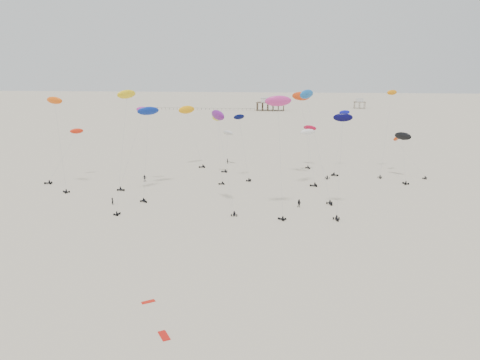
# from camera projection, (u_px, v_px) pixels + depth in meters

# --- Properties ---
(ground_plane) EXTENTS (900.00, 900.00, 0.00)m
(ground_plane) POSITION_uv_depth(u_px,v_px,m) (271.00, 139.00, 210.67)
(ground_plane) COLOR beige
(pavilion_main) EXTENTS (21.00, 13.00, 9.80)m
(pavilion_main) POSITION_uv_depth(u_px,v_px,m) (270.00, 105.00, 355.77)
(pavilion_main) COLOR brown
(pavilion_main) RESTS_ON ground
(pavilion_small) EXTENTS (9.00, 7.00, 8.00)m
(pavilion_small) POSITION_uv_depth(u_px,v_px,m) (360.00, 104.00, 376.30)
(pavilion_small) COLOR brown
(pavilion_small) RESTS_ON ground
(pier_fence) EXTENTS (80.20, 0.20, 1.50)m
(pier_fence) POSITION_uv_depth(u_px,v_px,m) (203.00, 109.00, 362.96)
(pier_fence) COLOR black
(pier_fence) RESTS_ON ground
(rig_0) EXTENTS (9.11, 12.07, 15.06)m
(rig_0) POSITION_uv_depth(u_px,v_px,m) (311.00, 140.00, 138.17)
(rig_0) COLOR black
(rig_0) RESTS_ON ground
(rig_1) EXTENTS (9.45, 11.80, 14.51)m
(rig_1) POSITION_uv_depth(u_px,v_px,m) (405.00, 150.00, 137.74)
(rig_1) COLOR black
(rig_1) RESTS_ON ground
(rig_2) EXTENTS (7.77, 11.70, 15.75)m
(rig_2) POSITION_uv_depth(u_px,v_px,m) (66.00, 151.00, 129.92)
(rig_2) COLOR black
(rig_2) RESTS_ON ground
(rig_3) EXTENTS (5.81, 12.17, 25.12)m
(rig_3) POSITION_uv_depth(u_px,v_px,m) (388.00, 118.00, 136.08)
(rig_3) COLOR black
(rig_3) RESTS_ON ground
(rig_4) EXTENTS (4.11, 8.37, 21.46)m
(rig_4) POSITION_uv_depth(u_px,v_px,m) (341.00, 147.00, 97.20)
(rig_4) COLOR black
(rig_4) RESTS_ON ground
(rig_5) EXTENTS (5.85, 4.70, 18.51)m
(rig_5) POSITION_uv_depth(u_px,v_px,m) (242.00, 138.00, 128.81)
(rig_5) COLOR black
(rig_5) RESTS_ON ground
(rig_6) EXTENTS (9.33, 16.94, 27.01)m
(rig_6) POSITION_uv_depth(u_px,v_px,m) (310.00, 110.00, 113.85)
(rig_6) COLOR black
(rig_6) RESTS_ON ground
(rig_7) EXTENTS (6.07, 13.54, 19.85)m
(rig_7) POSITION_uv_depth(u_px,v_px,m) (340.00, 139.00, 140.07)
(rig_7) COLOR black
(rig_7) RESTS_ON ground
(rig_8) EXTENTS (7.33, 8.74, 22.07)m
(rig_8) POSITION_uv_depth(u_px,v_px,m) (220.00, 130.00, 99.84)
(rig_8) COLOR black
(rig_8) RESTS_ON ground
(rig_9) EXTENTS (6.65, 6.44, 23.97)m
(rig_9) POSITION_uv_depth(u_px,v_px,m) (57.00, 117.00, 116.74)
(rig_9) COLOR black
(rig_9) RESTS_ON ground
(rig_10) EXTENTS (7.97, 12.12, 24.88)m
(rig_10) POSITION_uv_depth(u_px,v_px,m) (303.00, 109.00, 127.82)
(rig_10) COLOR black
(rig_10) RESTS_ON ground
(rig_11) EXTENTS (7.30, 8.59, 21.13)m
(rig_11) POSITION_uv_depth(u_px,v_px,m) (134.00, 141.00, 120.70)
(rig_11) COLOR black
(rig_11) RESTS_ON ground
(rig_12) EXTENTS (5.82, 13.12, 19.17)m
(rig_12) POSITION_uv_depth(u_px,v_px,m) (218.00, 133.00, 131.61)
(rig_12) COLOR black
(rig_12) RESTS_ON ground
(rig_13) EXTENTS (8.96, 5.74, 19.52)m
(rig_13) POSITION_uv_depth(u_px,v_px,m) (189.00, 117.00, 146.24)
(rig_13) COLOR black
(rig_13) RESTS_ON ground
(rig_14) EXTENTS (6.55, 16.85, 22.96)m
(rig_14) POSITION_uv_depth(u_px,v_px,m) (148.00, 121.00, 116.71)
(rig_14) COLOR black
(rig_14) RESTS_ON ground
(rig_15) EXTENTS (5.04, 11.85, 14.02)m
(rig_15) POSITION_uv_depth(u_px,v_px,m) (403.00, 143.00, 130.86)
(rig_15) COLOR black
(rig_15) RESTS_ON ground
(rig_16) EXTENTS (5.22, 18.45, 27.53)m
(rig_16) POSITION_uv_depth(u_px,v_px,m) (126.00, 106.00, 107.38)
(rig_16) COLOR black
(rig_16) RESTS_ON ground
(rig_17) EXTENTS (6.11, 7.23, 25.42)m
(rig_17) POSITION_uv_depth(u_px,v_px,m) (279.00, 112.00, 95.21)
(rig_17) COLOR black
(rig_17) RESTS_ON ground
(rig_18) EXTENTS (4.72, 13.45, 14.04)m
(rig_18) POSITION_uv_depth(u_px,v_px,m) (227.00, 141.00, 147.47)
(rig_18) COLOR black
(rig_18) RESTS_ON ground
(rig_19) EXTENTS (4.94, 6.61, 13.50)m
(rig_19) POSITION_uv_depth(u_px,v_px,m) (310.00, 135.00, 147.14)
(rig_19) COLOR black
(rig_19) RESTS_ON ground
(spectator_0) EXTENTS (0.87, 0.82, 1.97)m
(spectator_0) POSITION_uv_depth(u_px,v_px,m) (113.00, 205.00, 107.40)
(spectator_0) COLOR black
(spectator_0) RESTS_ON ground
(spectator_1) EXTENTS (1.16, 0.81, 2.17)m
(spectator_1) POSITION_uv_depth(u_px,v_px,m) (299.00, 207.00, 105.31)
(spectator_1) COLOR black
(spectator_1) RESTS_ON ground
(spectator_2) EXTENTS (1.38, 0.81, 2.26)m
(spectator_2) POSITION_uv_depth(u_px,v_px,m) (145.00, 181.00, 129.74)
(spectator_2) COLOR black
(spectator_2) RESTS_ON ground
(spectator_3) EXTENTS (0.82, 0.81, 1.87)m
(spectator_3) POSITION_uv_depth(u_px,v_px,m) (228.00, 163.00, 154.72)
(spectator_3) COLOR black
(spectator_3) RESTS_ON ground
(grounded_kite_a) EXTENTS (1.97, 2.33, 0.08)m
(grounded_kite_a) POSITION_uv_depth(u_px,v_px,m) (164.00, 336.00, 54.34)
(grounded_kite_a) COLOR red
(grounded_kite_a) RESTS_ON ground
(grounded_kite_b) EXTENTS (1.87, 1.61, 0.07)m
(grounded_kite_b) POSITION_uv_depth(u_px,v_px,m) (148.00, 302.00, 62.31)
(grounded_kite_b) COLOR red
(grounded_kite_b) RESTS_ON ground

